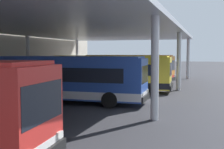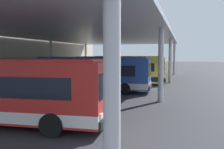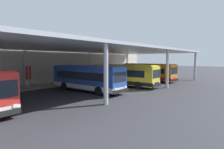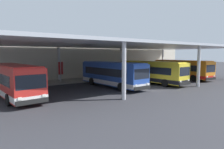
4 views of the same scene
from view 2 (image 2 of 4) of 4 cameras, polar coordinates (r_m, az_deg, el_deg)
The scene contains 8 objects.
ground_plane at distance 24.38m, azimuth 6.67°, elevation -3.32°, with size 200.00×200.00×0.00m, color #333338.
platform_kerb at distance 28.76m, azimuth -17.09°, elevation -2.10°, with size 42.00×4.50×0.18m, color gray.
station_building_facade at distance 30.49m, azimuth -22.35°, elevation 4.23°, with size 48.00×1.60×6.66m, color beige.
canopy_shelter at distance 25.72m, azimuth -5.53°, elevation 8.97°, with size 40.00×17.00×5.55m.
bus_nearest_bay at distance 12.89m, azimuth -24.70°, elevation -3.40°, with size 3.34×10.69×3.17m.
bus_second_bay at distance 22.50m, azimuth -4.51°, elevation 0.28°, with size 3.02×10.62×3.17m.
bus_middle_bay at distance 28.38m, azimuth 1.72°, elevation 1.19°, with size 3.09×10.64×3.17m.
bus_far_bay at distance 36.58m, azimuth 3.92°, elevation 1.96°, with size 3.25×10.68×3.17m.
Camera 2 is at (-23.80, -4.06, 3.36)m, focal length 39.14 mm.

